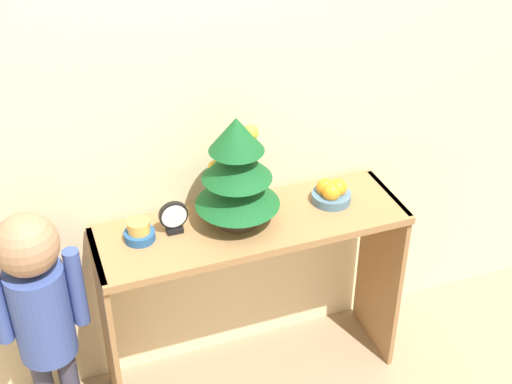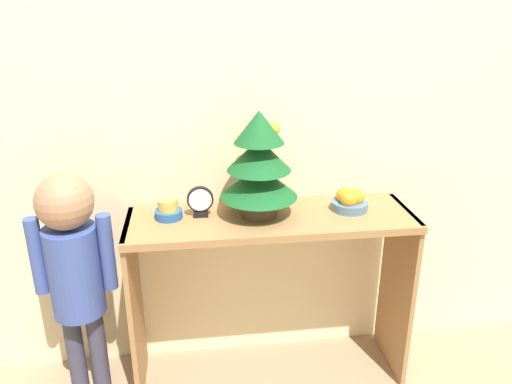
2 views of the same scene
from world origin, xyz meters
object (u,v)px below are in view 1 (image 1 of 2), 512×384
(fruit_bowl, at_px, (331,192))
(singing_bowl, at_px, (139,232))
(mini_tree, at_px, (237,172))
(desk_clock, at_px, (174,218))
(child_figure, at_px, (39,302))

(fruit_bowl, relative_size, singing_bowl, 1.37)
(mini_tree, distance_m, fruit_bowl, 0.42)
(mini_tree, xyz_separation_m, desk_clock, (-0.23, 0.02, -0.15))
(mini_tree, relative_size, singing_bowl, 3.89)
(mini_tree, bearing_deg, child_figure, -177.45)
(fruit_bowl, xyz_separation_m, desk_clock, (-0.61, 0.01, 0.02))
(fruit_bowl, xyz_separation_m, child_figure, (-1.11, -0.04, -0.18))
(child_figure, bearing_deg, mini_tree, 2.55)
(desk_clock, height_order, child_figure, child_figure)
(fruit_bowl, bearing_deg, child_figure, -178.11)
(singing_bowl, bearing_deg, fruit_bowl, -0.95)
(singing_bowl, distance_m, desk_clock, 0.13)
(desk_clock, relative_size, child_figure, 0.13)
(mini_tree, xyz_separation_m, fruit_bowl, (0.38, 0.00, -0.18))
(fruit_bowl, relative_size, desk_clock, 1.19)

